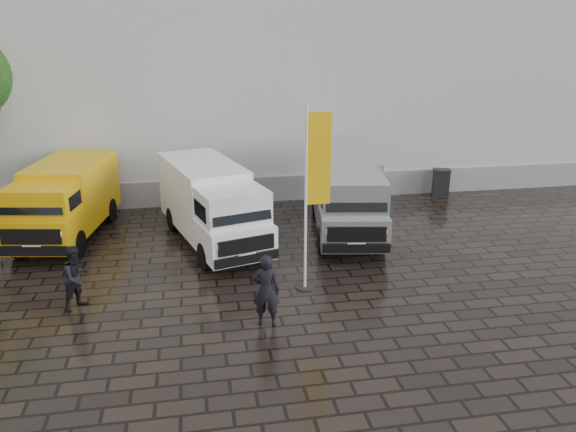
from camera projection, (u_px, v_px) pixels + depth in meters
name	position (u px, v px, depth m)	size (l,w,h in m)	color
ground	(289.00, 289.00, 14.90)	(120.00, 120.00, 0.00)	black
exhibition_hall	(272.00, 39.00, 28.21)	(44.00, 16.00, 12.00)	silver
hall_plinth	(303.00, 187.00, 22.48)	(44.00, 0.15, 1.00)	gray
van_yellow	(65.00, 203.00, 18.16)	(2.01, 5.22, 2.41)	#E5AB0C
van_white	(212.00, 206.00, 17.64)	(1.92, 5.76, 2.50)	white
van_silver	(346.00, 195.00, 18.69)	(2.00, 5.99, 2.59)	#AFB0B3
flagpole	(313.00, 190.00, 14.14)	(0.88, 0.50, 4.86)	black
wheelie_bin	(441.00, 183.00, 22.90)	(0.68, 0.68, 1.12)	black
person_front	(266.00, 290.00, 12.88)	(0.64, 0.42, 1.76)	black
person_tent	(77.00, 277.00, 13.70)	(0.79, 0.61, 1.62)	black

